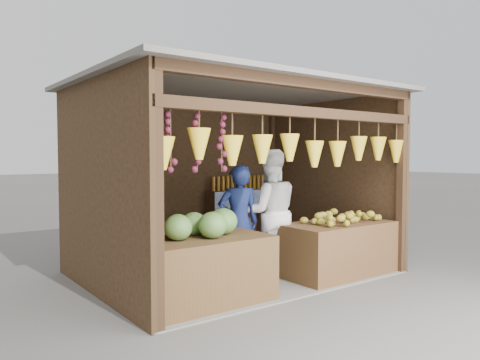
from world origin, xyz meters
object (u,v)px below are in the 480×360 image
object	(u,v)px
counter_right	(337,249)
vendor_seated	(129,226)
man_standing	(239,222)
counter_left	(202,271)
woman_standing	(270,212)

from	to	relation	value
counter_right	vendor_seated	xyz separation A→B (m)	(-2.68, 1.00, 0.45)
man_standing	vendor_seated	distance (m)	1.48
counter_left	man_standing	bearing A→B (deg)	32.61
counter_right	vendor_seated	distance (m)	2.90
man_standing	counter_left	bearing A→B (deg)	56.40
counter_right	woman_standing	bearing A→B (deg)	142.39
woman_standing	vendor_seated	size ratio (longest dim) A/B	1.62
counter_left	woman_standing	xyz separation A→B (m)	(1.47, 0.55, 0.51)
counter_right	man_standing	xyz separation A→B (m)	(-1.24, 0.66, 0.41)
man_standing	woman_standing	xyz separation A→B (m)	(0.49, -0.08, 0.10)
counter_right	woman_standing	size ratio (longest dim) A/B	0.93
man_standing	vendor_seated	bearing A→B (deg)	10.69
counter_left	vendor_seated	distance (m)	1.15
counter_left	counter_right	size ratio (longest dim) A/B	0.96
man_standing	vendor_seated	xyz separation A→B (m)	(-1.44, 0.34, 0.04)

